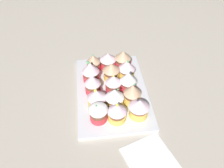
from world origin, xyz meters
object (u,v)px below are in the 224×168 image
cupcake_9 (116,112)px  cupcake_10 (123,59)px  cupcake_14 (139,107)px  cupcake_6 (111,71)px  baking_tray (112,91)px  cupcake_12 (129,81)px  cupcake_1 (91,72)px  napkin (150,159)px  cupcake_5 (109,60)px  cupcake_3 (97,98)px  cupcake_7 (114,83)px  cupcake_0 (94,63)px  cupcake_2 (93,84)px  cupcake_8 (116,97)px  cupcake_13 (132,93)px  cupcake_11 (127,68)px  cupcake_4 (98,112)px

cupcake_9 → cupcake_10: size_ratio=1.01×
cupcake_10 → cupcake_14: (24.47, 1.21, -0.09)cm
cupcake_6 → cupcake_14: size_ratio=0.97×
baking_tray → cupcake_12: (0.42, 5.71, 4.61)cm
cupcake_1 → cupcake_14: size_ratio=1.17×
cupcake_12 → napkin: size_ratio=0.60×
cupcake_1 → cupcake_5: (-6.93, 7.25, -0.89)cm
cupcake_3 → napkin: size_ratio=0.54×
baking_tray → cupcake_14: (11.89, 6.99, 4.19)cm
cupcake_10 → cupcake_7: bearing=-22.3°
cupcake_1 → cupcake_7: size_ratio=1.20×
cupcake_0 → cupcake_2: bearing=-5.0°
cupcake_7 → cupcake_8: bearing=-0.3°
cupcake_1 → cupcake_10: size_ratio=1.16×
cupcake_6 → cupcake_10: cupcake_10 is taller
cupcake_1 → cupcake_9: size_ratio=1.15×
cupcake_3 → cupcake_8: size_ratio=0.93×
cupcake_12 → napkin: bearing=3.8°
cupcake_2 → cupcake_10: (-12.61, 12.45, -0.21)cm
cupcake_13 → cupcake_8: bearing=-80.6°
cupcake_6 → cupcake_9: bearing=-2.6°
cupcake_8 → cupcake_7: bearing=179.7°
cupcake_3 → cupcake_6: cupcake_3 is taller
cupcake_6 → cupcake_8: 13.19cm
baking_tray → cupcake_9: size_ratio=5.07×
cupcake_14 → cupcake_1: bearing=-142.2°
cupcake_0 → cupcake_3: 18.26cm
cupcake_11 → cupcake_1: bearing=-86.6°
cupcake_9 → cupcake_11: (-19.59, 6.64, 0.13)cm
cupcake_9 → cupcake_11: same height
cupcake_1 → napkin: bearing=23.7°
cupcake_1 → cupcake_3: (12.30, 1.32, -0.72)cm
baking_tray → cupcake_13: cupcake_13 is taller
cupcake_4 → cupcake_5: 25.80cm
cupcake_8 → cupcake_10: size_ratio=1.06×
cupcake_1 → cupcake_9: bearing=19.4°
cupcake_12 → baking_tray: bearing=-94.2°
cupcake_14 → cupcake_8: bearing=-126.9°
cupcake_8 → cupcake_14: 8.12cm
baking_tray → cupcake_4: 13.92cm
cupcake_12 → cupcake_14: 11.55cm
baking_tray → cupcake_0: bearing=-155.0°
cupcake_6 → cupcake_9: cupcake_9 is taller
baking_tray → cupcake_13: 9.68cm
baking_tray → cupcake_8: (7.03, 0.50, 4.54)cm
cupcake_14 → cupcake_2: bearing=-131.0°
cupcake_9 → cupcake_6: bearing=177.4°
cupcake_1 → cupcake_6: bearing=90.5°
cupcake_11 → cupcake_0: bearing=-113.5°
cupcake_12 → cupcake_2: bearing=-91.8°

